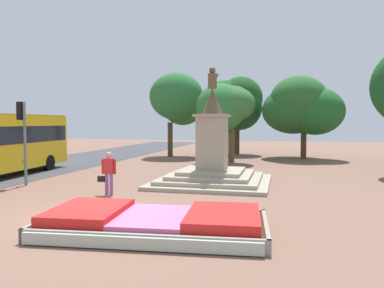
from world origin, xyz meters
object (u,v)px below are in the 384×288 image
at_px(flower_planter, 153,223).
at_px(traffic_light_mid_block, 23,128).
at_px(statue_monument, 212,163).
at_px(pedestrian_with_handbag, 108,171).

bearing_deg(flower_planter, traffic_light_mid_block, 146.00).
bearing_deg(statue_monument, flower_planter, -90.40).
height_order(flower_planter, pedestrian_with_handbag, pedestrian_with_handbag).
bearing_deg(traffic_light_mid_block, statue_monument, 16.82).
height_order(statue_monument, traffic_light_mid_block, statue_monument).
distance_m(statue_monument, pedestrian_with_handbag, 4.93).
xyz_separation_m(traffic_light_mid_block, pedestrian_with_handbag, (4.65, -1.19, -1.60)).
height_order(flower_planter, statue_monument, statue_monument).
xyz_separation_m(flower_planter, traffic_light_mid_block, (-7.96, 5.37, 2.29)).
distance_m(statue_monument, traffic_light_mid_block, 8.52).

